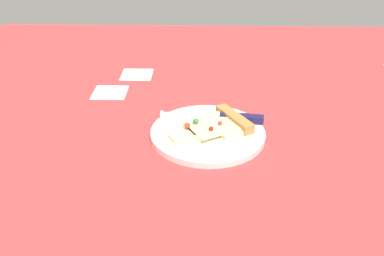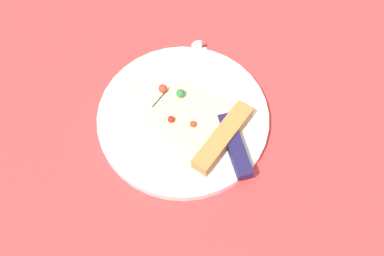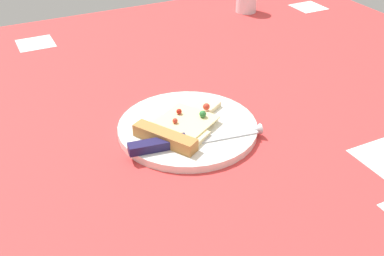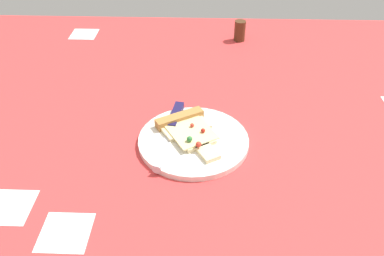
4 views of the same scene
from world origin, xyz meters
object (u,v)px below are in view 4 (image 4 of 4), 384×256
at_px(plate, 193,141).
at_px(pizza_slice, 188,130).
at_px(knife, 172,127).
at_px(pepper_shaker, 240,31).

height_order(plate, pizza_slice, pizza_slice).
height_order(plate, knife, knife).
relative_size(knife, pepper_shaker, 3.49).
bearing_deg(pizza_slice, plate, 90.33).
relative_size(plate, pizza_slice, 1.34).
bearing_deg(plate, pepper_shaker, 76.17).
bearing_deg(pepper_shaker, knife, -109.85).
bearing_deg(knife, pepper_shaker, -101.29).
bearing_deg(knife, pizza_slice, 173.56).
height_order(pizza_slice, knife, pizza_slice).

